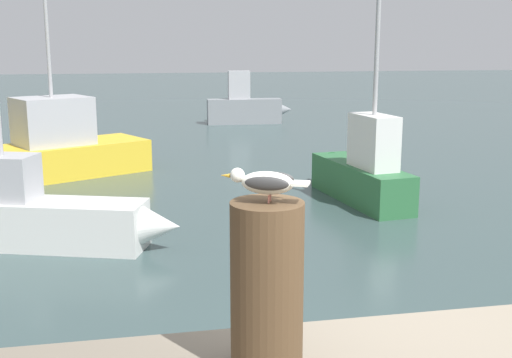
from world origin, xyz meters
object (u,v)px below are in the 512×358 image
(boat_green, at_px, (358,171))
(seagull, at_px, (266,182))
(boat_white, at_px, (51,216))
(boat_yellow, at_px, (1,158))
(boat_grey, at_px, (247,107))
(mooring_post, at_px, (267,288))

(boat_green, bearing_deg, seagull, -112.84)
(boat_white, bearing_deg, boat_yellow, 107.91)
(boat_yellow, xyz_separation_m, boat_grey, (6.72, 8.86, 0.08))
(boat_green, relative_size, boat_white, 1.07)
(boat_yellow, distance_m, boat_green, 7.21)
(boat_green, bearing_deg, boat_grey, 89.78)
(boat_yellow, height_order, boat_grey, boat_yellow)
(seagull, bearing_deg, boat_yellow, 106.07)
(boat_green, xyz_separation_m, boat_grey, (0.04, 11.59, 0.06))
(boat_grey, bearing_deg, boat_green, -90.22)
(seagull, xyz_separation_m, boat_yellow, (-3.18, 11.03, -1.72))
(seagull, relative_size, boat_grey, 0.12)
(boat_green, bearing_deg, boat_yellow, 157.79)
(boat_grey, bearing_deg, boat_yellow, -127.17)
(boat_green, distance_m, boat_grey, 11.59)
(seagull, bearing_deg, boat_green, 67.16)
(boat_green, height_order, boat_white, boat_green)
(boat_grey, bearing_deg, seagull, -100.10)
(mooring_post, bearing_deg, boat_green, 67.20)
(seagull, distance_m, boat_yellow, 11.61)
(mooring_post, bearing_deg, boat_yellow, 106.10)
(seagull, height_order, boat_grey, seagull)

